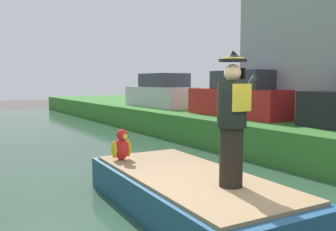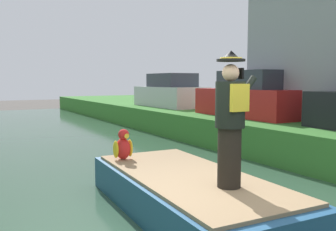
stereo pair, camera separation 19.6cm
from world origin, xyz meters
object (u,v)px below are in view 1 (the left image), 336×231
at_px(person_pirate, 232,120).
at_px(parrot_plush, 121,147).
at_px(boat, 188,193).
at_px(parked_car_red, 244,97).
at_px(parked_car_silver, 162,93).

bearing_deg(person_pirate, parrot_plush, 90.74).
relative_size(boat, person_pirate, 2.32).
distance_m(boat, parrot_plush, 1.65).
xyz_separation_m(parked_car_red, parked_car_silver, (0.00, 5.34, 0.00)).
height_order(boat, parked_car_silver, parked_car_silver).
bearing_deg(parrot_plush, parked_car_red, 26.43).
xyz_separation_m(boat, person_pirate, (0.12, -0.87, 1.23)).
bearing_deg(boat, parked_car_red, 39.40).
bearing_deg(boat, parked_car_silver, 61.39).
height_order(parrot_plush, parked_car_red, parked_car_red).
relative_size(parrot_plush, parked_car_silver, 0.14).
bearing_deg(person_pirate, parked_car_red, 32.08).
bearing_deg(person_pirate, parked_car_silver, 50.77).
distance_m(boat, parked_car_red, 6.94).
xyz_separation_m(person_pirate, parked_car_red, (5.17, 5.21, -0.01)).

